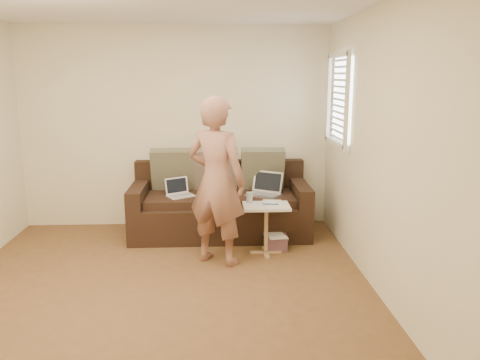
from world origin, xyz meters
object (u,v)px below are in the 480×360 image
(laptop_white, at_px, (181,196))
(side_table, at_px, (266,229))
(sofa, at_px, (220,201))
(drinking_glass, at_px, (250,198))
(striped_box, at_px, (276,242))
(person, at_px, (216,181))
(laptop_silver, at_px, (263,195))

(laptop_white, relative_size, side_table, 0.54)
(sofa, xyz_separation_m, drinking_glass, (0.33, -0.60, 0.20))
(laptop_white, bearing_deg, striped_box, -54.78)
(laptop_white, xyz_separation_m, side_table, (0.99, -0.61, -0.24))
(drinking_glass, bearing_deg, sofa, 118.53)
(person, xyz_separation_m, drinking_glass, (0.37, 0.34, -0.27))
(sofa, bearing_deg, person, -92.84)
(sofa, relative_size, striped_box, 8.23)
(person, xyz_separation_m, side_table, (0.55, 0.23, -0.61))
(laptop_silver, bearing_deg, laptop_white, -149.78)
(person, bearing_deg, laptop_silver, -96.65)
(laptop_silver, relative_size, drinking_glass, 3.30)
(laptop_silver, distance_m, laptop_white, 1.02)
(person, distance_m, drinking_glass, 0.57)
(laptop_white, xyz_separation_m, person, (0.44, -0.84, 0.37))
(laptop_white, distance_m, side_table, 1.19)
(side_table, bearing_deg, laptop_silver, 87.47)
(sofa, distance_m, laptop_silver, 0.55)
(side_table, bearing_deg, person, -157.58)
(laptop_white, bearing_deg, side_table, -63.26)
(drinking_glass, bearing_deg, person, -137.93)
(sofa, relative_size, side_table, 3.89)
(side_table, xyz_separation_m, drinking_glass, (-0.18, 0.11, 0.34))
(laptop_silver, height_order, striped_box, laptop_silver)
(laptop_silver, xyz_separation_m, laptop_white, (-1.02, 0.00, 0.00))
(laptop_silver, height_order, drinking_glass, drinking_glass)
(laptop_silver, xyz_separation_m, striped_box, (0.10, -0.48, -0.44))
(laptop_white, height_order, striped_box, laptop_white)
(person, height_order, side_table, person)
(laptop_white, bearing_deg, drinking_glass, -63.42)
(sofa, xyz_separation_m, person, (-0.05, -0.93, 0.47))
(laptop_white, height_order, drinking_glass, drinking_glass)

